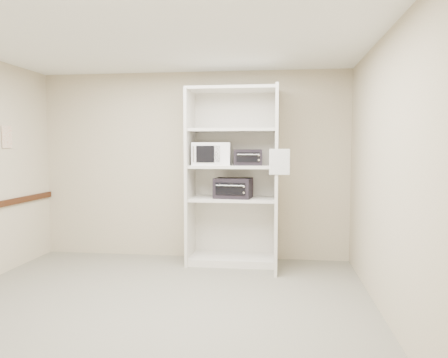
# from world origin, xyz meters

# --- Properties ---
(floor) EXTENTS (4.50, 4.00, 0.01)m
(floor) POSITION_xyz_m (0.00, 0.00, 0.00)
(floor) COLOR #69665B
(floor) RESTS_ON ground
(ceiling) EXTENTS (4.50, 4.00, 0.01)m
(ceiling) POSITION_xyz_m (0.00, 0.00, 2.70)
(ceiling) COLOR white
(wall_back) EXTENTS (4.50, 0.02, 2.70)m
(wall_back) POSITION_xyz_m (0.00, 2.00, 1.35)
(wall_back) COLOR tan
(wall_back) RESTS_ON ground
(wall_front) EXTENTS (4.50, 0.02, 2.70)m
(wall_front) POSITION_xyz_m (0.00, -2.00, 1.35)
(wall_front) COLOR tan
(wall_front) RESTS_ON ground
(wall_right) EXTENTS (0.02, 4.00, 2.70)m
(wall_right) POSITION_xyz_m (2.25, 0.00, 1.35)
(wall_right) COLOR tan
(wall_right) RESTS_ON ground
(shelving_unit) EXTENTS (1.24, 0.92, 2.42)m
(shelving_unit) POSITION_xyz_m (0.67, 1.70, 1.13)
(shelving_unit) COLOR silver
(shelving_unit) RESTS_ON floor
(microwave) EXTENTS (0.55, 0.44, 0.31)m
(microwave) POSITION_xyz_m (0.32, 1.68, 1.53)
(microwave) COLOR white
(microwave) RESTS_ON shelving_unit
(toaster_oven_upper) EXTENTS (0.41, 0.33, 0.22)m
(toaster_oven_upper) POSITION_xyz_m (0.82, 1.69, 1.48)
(toaster_oven_upper) COLOR black
(toaster_oven_upper) RESTS_ON shelving_unit
(toaster_oven_lower) EXTENTS (0.53, 0.42, 0.27)m
(toaster_oven_lower) POSITION_xyz_m (0.63, 1.67, 1.06)
(toaster_oven_lower) COLOR black
(toaster_oven_lower) RESTS_ON shelving_unit
(paper_sign) EXTENTS (0.24, 0.02, 0.31)m
(paper_sign) POSITION_xyz_m (1.26, 1.07, 1.44)
(paper_sign) COLOR white
(paper_sign) RESTS_ON shelving_unit
(wall_poster) EXTENTS (0.01, 0.20, 0.29)m
(wall_poster) POSITION_xyz_m (-2.24, 0.98, 1.75)
(wall_poster) COLOR silver
(wall_poster) RESTS_ON wall_left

